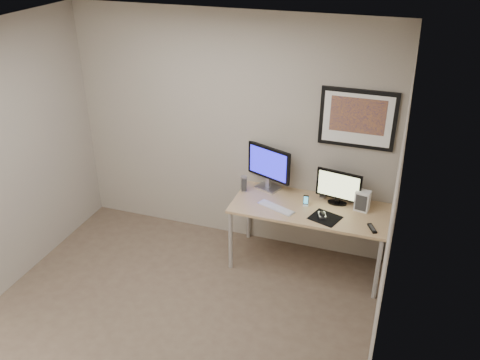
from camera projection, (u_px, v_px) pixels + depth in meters
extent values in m
plane|color=brown|center=(169.00, 327.00, 4.72)|extent=(3.60, 3.60, 0.00)
plane|color=white|center=(144.00, 46.00, 3.51)|extent=(3.60, 3.60, 0.00)
plane|color=gray|center=(230.00, 132.00, 5.54)|extent=(3.60, 0.00, 3.60)
plane|color=gray|center=(386.00, 249.00, 3.60)|extent=(0.00, 3.40, 3.40)
cube|color=#9F804D|center=(310.00, 208.00, 5.23)|extent=(1.60, 0.70, 0.03)
cylinder|color=silver|center=(231.00, 240.00, 5.36)|extent=(0.04, 0.04, 0.70)
cylinder|color=silver|center=(249.00, 212.00, 5.88)|extent=(0.04, 0.04, 0.70)
cylinder|color=silver|center=(378.00, 269.00, 4.93)|extent=(0.04, 0.04, 0.70)
cylinder|color=silver|center=(383.00, 235.00, 5.45)|extent=(0.04, 0.04, 0.70)
cube|color=black|center=(358.00, 119.00, 4.99)|extent=(0.75, 0.03, 0.60)
cube|color=white|center=(357.00, 119.00, 4.98)|extent=(0.67, 0.00, 0.52)
cube|color=orange|center=(358.00, 116.00, 4.96)|extent=(0.54, 0.00, 0.36)
cube|color=#AEAEB3|center=(268.00, 187.00, 5.58)|extent=(0.30, 0.25, 0.02)
cube|color=#AEAEB3|center=(268.00, 182.00, 5.55)|extent=(0.06, 0.05, 0.11)
cube|color=black|center=(269.00, 163.00, 5.44)|extent=(0.52, 0.23, 0.37)
cube|color=#1310AF|center=(268.00, 164.00, 5.43)|extent=(0.45, 0.18, 0.31)
cube|color=black|center=(337.00, 203.00, 5.29)|extent=(0.22, 0.14, 0.02)
cube|color=black|center=(337.00, 200.00, 5.27)|extent=(0.05, 0.04, 0.05)
cube|color=black|center=(339.00, 185.00, 5.19)|extent=(0.47, 0.11, 0.31)
cube|color=#C5CD8C|center=(339.00, 186.00, 5.18)|extent=(0.42, 0.08, 0.26)
cylinder|color=#AEAEB3|center=(244.00, 184.00, 5.50)|extent=(0.09, 0.09, 0.17)
cylinder|color=#AEAEB3|center=(323.00, 190.00, 5.37)|extent=(0.08, 0.08, 0.18)
cube|color=black|center=(306.00, 200.00, 5.23)|extent=(0.06, 0.06, 0.12)
cube|color=silver|center=(276.00, 208.00, 5.21)|extent=(0.42, 0.26, 0.01)
cube|color=black|center=(325.00, 218.00, 5.04)|extent=(0.35, 0.33, 0.00)
ellipsoid|color=black|center=(322.00, 214.00, 5.06)|extent=(0.10, 0.13, 0.04)
cube|color=black|center=(372.00, 228.00, 4.86)|extent=(0.11, 0.16, 0.02)
cube|color=white|center=(362.00, 201.00, 5.13)|extent=(0.16, 0.13, 0.22)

